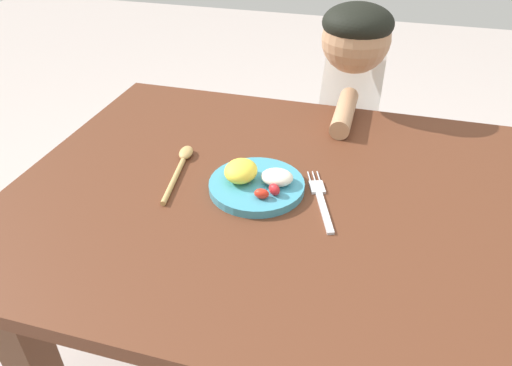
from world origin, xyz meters
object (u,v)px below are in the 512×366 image
spoon (181,163)px  person (347,129)px  fork (321,200)px  plate (256,182)px

spoon → person: (0.33, 0.53, -0.13)m
fork → person: person is taller
spoon → person: 0.64m
fork → person: (0.00, 0.57, -0.13)m
plate → spoon: bearing=167.8°
fork → spoon: size_ratio=0.92×
spoon → person: bearing=-41.4°
plate → person: bearing=75.8°
plate → person: person is taller
plate → person: (0.14, 0.57, -0.14)m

